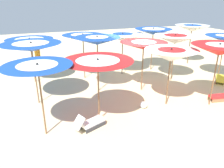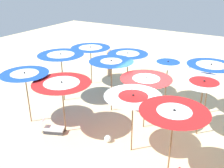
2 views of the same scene
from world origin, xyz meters
The scene contains 19 objects.
ground centered at (0.00, 0.00, -0.02)m, with size 38.33×38.33×0.04m, color beige.
beach_umbrella_0 centered at (-2.44, 4.36, 2.09)m, with size 1.96×1.96×2.31m.
beach_umbrella_1 centered at (-2.26, 2.57, 1.99)m, with size 2.26×2.26×2.22m.
beach_umbrella_2 centered at (-1.99, -0.31, 2.00)m, with size 1.97×1.97×2.27m.
beach_umbrella_3 centered at (-2.63, -1.90, 2.21)m, with size 2.01×2.01×2.46m.
beach_umbrella_5 centered at (-0.10, 4.46, 2.27)m, with size 2.21×2.21×2.48m.
beach_umbrella_6 centered at (0.20, 1.85, 2.28)m, with size 1.97×1.97×2.50m.
beach_umbrella_7 centered at (-0.34, -0.05, 2.05)m, with size 2.03×2.03×2.27m.
beach_umbrella_8 centered at (0.29, -2.10, 2.09)m, with size 2.04×2.04×2.35m.
beach_umbrella_10 centered at (2.41, 4.52, 2.00)m, with size 2.20×2.20×2.22m.
beach_umbrella_11 centered at (2.11, 2.02, 2.11)m, with size 2.04×2.04×2.33m.
beach_umbrella_12 centered at (2.07, -0.10, 2.01)m, with size 2.25×2.25×2.26m.
beach_umbrella_13 centered at (2.15, -1.97, 2.20)m, with size 2.06×2.06×2.42m.
beach_umbrella_14 centered at (2.43, -4.81, 2.23)m, with size 2.01×2.01×2.47m.
lounger_0 centered at (-0.87, -4.18, 0.20)m, with size 1.22×1.20×0.53m.
lounger_1 centered at (-2.50, -2.67, 0.20)m, with size 0.53×1.26×0.58m.
lounger_3 centered at (-2.62, 2.97, 0.20)m, with size 0.75×1.15×0.58m.
beachgoer_0 centered at (3.95, 4.22, 0.91)m, with size 0.30×0.30×1.73m.
beach_ball centered at (-1.99, 0.70, 0.13)m, with size 0.27×0.27×0.27m, color white.
Camera 1 is at (-8.52, 4.41, 3.97)m, focal length 34.73 mm.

